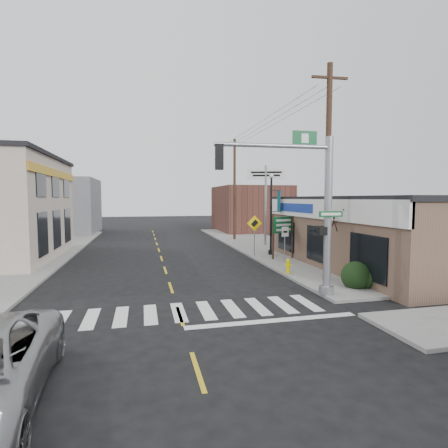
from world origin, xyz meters
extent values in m
plane|color=black|center=(0.00, 0.00, 0.00)|extent=(140.00, 140.00, 0.00)
cube|color=slate|center=(9.00, 13.00, 0.07)|extent=(6.00, 38.00, 0.13)
cube|color=slate|center=(-9.00, 13.00, 0.07)|extent=(6.00, 38.00, 0.13)
cube|color=gold|center=(0.00, 8.00, 0.01)|extent=(0.12, 56.00, 0.01)
cube|color=silver|center=(0.00, 0.40, 0.01)|extent=(11.00, 2.20, 0.01)
cube|color=brown|center=(14.50, 6.00, 2.00)|extent=(12.00, 14.00, 4.00)
cube|color=#532F26|center=(12.00, 30.00, 2.80)|extent=(8.00, 10.00, 5.60)
cube|color=slate|center=(-11.00, 32.00, 3.20)|extent=(9.00, 10.00, 6.40)
cylinder|color=gray|center=(6.20, 0.99, 3.36)|extent=(0.30, 0.30, 6.46)
cylinder|color=gray|center=(3.83, 0.99, 6.16)|extent=(4.74, 0.17, 0.17)
cube|color=black|center=(1.66, 0.99, 5.67)|extent=(0.30, 0.24, 0.97)
cube|color=#0D5026|center=(6.20, 0.77, 3.47)|extent=(1.02, 0.04, 0.24)
cube|color=#0D5026|center=(5.12, 0.99, 6.48)|extent=(1.02, 0.05, 0.59)
cube|color=black|center=(5.95, 0.94, 2.77)|extent=(0.34, 0.28, 0.34)
cube|color=#422B1F|center=(7.09, 9.42, 1.62)|extent=(0.11, 0.11, 2.99)
cube|color=#422B1F|center=(8.48, 9.42, 1.62)|extent=(0.11, 0.11, 2.99)
cube|color=#0B4517|center=(7.79, 9.36, 2.37)|extent=(1.71, 0.05, 1.07)
cylinder|color=#F1E400|center=(6.30, 5.15, 0.43)|extent=(0.21, 0.21, 0.60)
sphere|color=#F1E400|center=(6.30, 5.15, 0.76)|extent=(0.23, 0.23, 0.23)
cylinder|color=gray|center=(6.30, 10.93, 1.41)|extent=(0.06, 0.06, 2.56)
cube|color=#EAB903|center=(6.30, 10.90, 2.39)|extent=(1.09, 0.03, 1.09)
cylinder|color=black|center=(7.61, 11.19, 2.86)|extent=(0.15, 0.15, 5.47)
sphere|color=silver|center=(7.61, 11.19, 5.65)|extent=(0.29, 0.29, 0.29)
cube|color=#0A4C5C|center=(8.19, 11.19, 3.91)|extent=(0.02, 0.58, 1.47)
cylinder|color=gray|center=(9.00, 16.16, 3.51)|extent=(0.20, 0.20, 6.76)
cube|color=silver|center=(9.00, 16.16, 6.17)|extent=(3.18, 0.18, 0.85)
cylinder|color=black|center=(8.65, 3.72, 1.56)|extent=(0.18, 0.18, 2.85)
ellipsoid|color=#1F3817|center=(8.08, 1.74, 0.62)|extent=(1.31, 1.31, 0.98)
ellipsoid|color=black|center=(9.10, 9.02, 0.51)|extent=(1.00, 1.00, 0.75)
cylinder|color=#44271C|center=(7.50, 3.37, 5.29)|extent=(0.27, 0.27, 10.33)
cube|color=#44271C|center=(7.50, 3.37, 9.79)|extent=(1.80, 0.11, 0.11)
cylinder|color=#3F241D|center=(7.50, 20.81, 4.96)|extent=(0.25, 0.25, 9.66)
cube|color=#3F241D|center=(7.50, 20.81, 9.16)|extent=(1.68, 0.10, 0.10)
camera|label=1|loc=(-1.21, -11.96, 4.10)|focal=28.00mm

